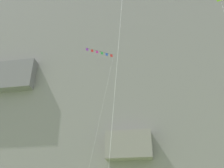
% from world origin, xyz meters
% --- Properties ---
extents(cliff_face, '(180.00, 25.13, 65.31)m').
position_xyz_m(cliff_face, '(-0.02, 53.98, 32.64)').
color(cliff_face, slate).
rests_on(cliff_face, ground).
extents(kite_banner_high_left, '(4.53, 4.80, 29.56)m').
position_xyz_m(kite_banner_high_left, '(-3.50, 30.64, 27.66)').
color(kite_banner_high_left, black).
rests_on(kite_banner_high_left, ground).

